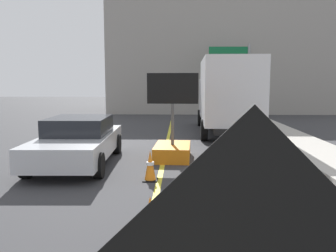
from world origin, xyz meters
TOP-DOWN VIEW (x-y plane):
  - lane_center_stripe at (0.00, 6.00)m, footprint 0.14×36.00m
  - arrow_board_trailer at (0.28, 11.69)m, footprint 1.60×1.85m
  - box_truck at (2.69, 17.24)m, footprint 2.67×7.88m
  - pickup_car at (-2.51, 10.90)m, footprint 2.18×4.77m
  - highway_guide_sign at (4.36, 24.77)m, footprint 2.79×0.19m
  - far_building_block at (4.12, 31.15)m, footprint 18.51×7.97m
  - traffic_cone_mid_lane at (0.04, 6.12)m, footprint 0.36×0.36m
  - traffic_cone_far_lane at (-0.22, 9.15)m, footprint 0.36×0.36m

SIDE VIEW (x-z plane):
  - lane_center_stripe at x=0.00m, z-range 0.00..0.01m
  - traffic_cone_mid_lane at x=0.04m, z-range -0.01..0.61m
  - traffic_cone_far_lane at x=-0.22m, z-range -0.01..0.75m
  - arrow_board_trailer at x=0.28m, z-range -0.87..1.83m
  - pickup_car at x=-2.51m, z-range 0.01..1.39m
  - box_truck at x=2.69m, z-range 0.13..3.57m
  - highway_guide_sign at x=4.36m, z-range 0.92..5.92m
  - far_building_block at x=4.12m, z-range 0.00..8.74m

